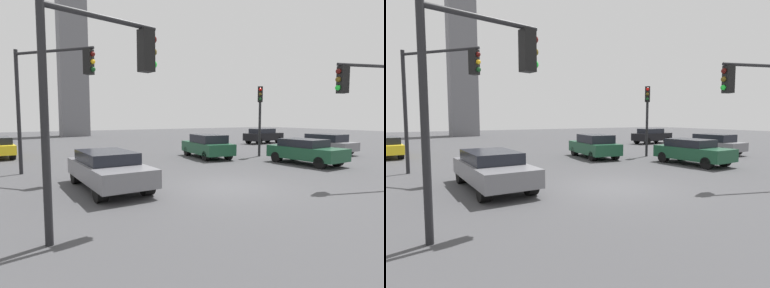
% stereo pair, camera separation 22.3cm
% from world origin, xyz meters
% --- Properties ---
extents(ground_plane, '(105.25, 105.25, 0.00)m').
position_xyz_m(ground_plane, '(0.00, 0.00, 0.00)').
color(ground_plane, '#424244').
extents(traffic_light_0, '(0.46, 0.47, 4.55)m').
position_xyz_m(traffic_light_0, '(7.28, 6.30, 3.20)').
color(traffic_light_0, black).
rests_on(traffic_light_0, ground_plane).
extents(traffic_light_1, '(2.70, 0.76, 4.95)m').
position_xyz_m(traffic_light_1, '(-5.00, -2.08, 3.50)').
color(traffic_light_1, black).
rests_on(traffic_light_1, ground_plane).
extents(traffic_light_2, '(2.82, 3.13, 5.53)m').
position_xyz_m(traffic_light_2, '(-5.26, 5.50, 4.01)').
color(traffic_light_2, black).
rests_on(traffic_light_2, ground_plane).
extents(traffic_light_3, '(3.55, 1.24, 4.71)m').
position_xyz_m(traffic_light_3, '(5.44, -2.23, 3.40)').
color(traffic_light_3, black).
rests_on(traffic_light_3, ground_plane).
extents(car_0, '(2.25, 4.34, 1.48)m').
position_xyz_m(car_0, '(3.94, 7.43, 0.77)').
color(car_0, '#19472D').
rests_on(car_0, ground_plane).
extents(car_1, '(4.23, 2.05, 1.46)m').
position_xyz_m(car_1, '(14.59, 13.74, 0.77)').
color(car_1, black).
rests_on(car_1, ground_plane).
extents(car_2, '(2.09, 4.74, 1.34)m').
position_xyz_m(car_2, '(-3.83, 2.03, 0.74)').
color(car_2, slate).
rests_on(car_2, ground_plane).
extents(car_4, '(2.07, 4.17, 1.38)m').
position_xyz_m(car_4, '(7.11, 2.46, 0.73)').
color(car_4, '#19472D').
rests_on(car_4, ground_plane).
extents(car_5, '(2.05, 4.36, 1.40)m').
position_xyz_m(car_5, '(12.26, 5.12, 0.73)').
color(car_5, slate).
rests_on(car_5, ground_plane).
extents(skyline_tower, '(3.52, 3.52, 27.86)m').
position_xyz_m(skyline_tower, '(0.67, 36.00, 13.93)').
color(skyline_tower, slate).
rests_on(skyline_tower, ground_plane).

